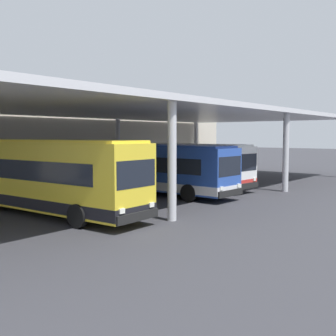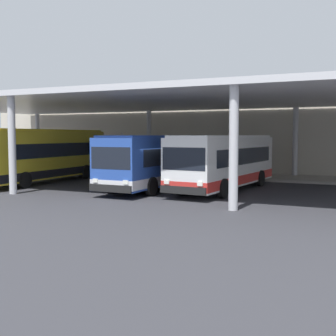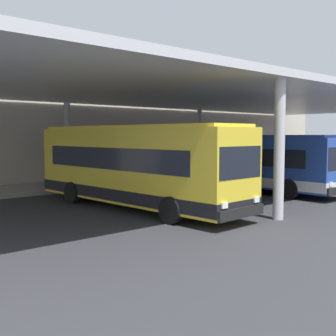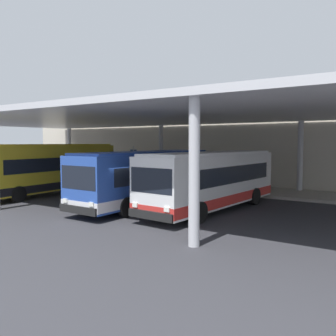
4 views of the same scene
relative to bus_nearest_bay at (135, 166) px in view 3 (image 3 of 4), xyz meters
name	(u,v)px [view 3 (image 3 of 4)]	position (x,y,z in m)	size (l,w,h in m)	color
ground_plane	(305,196)	(8.70, -3.05, -1.84)	(200.00, 200.00, 0.00)	#333338
platform_kerb	(157,178)	(8.70, 8.70, -1.75)	(42.00, 4.50, 0.18)	#A39E93
station_building_facade	(130,126)	(8.70, 11.95, 1.98)	(48.00, 1.60, 7.63)	beige
canopy_shelter	(224,99)	(8.70, 2.45, 3.47)	(40.00, 17.00, 5.55)	silver
bus_nearest_bay	(135,166)	(0.00, 0.00, 0.00)	(3.02, 11.42, 3.57)	yellow
bus_second_bay	(253,162)	(8.57, 0.16, -0.19)	(2.92, 10.59, 3.17)	#284CA8
bus_middle_bay	(279,159)	(12.40, 1.00, -0.19)	(3.34, 10.69, 3.17)	white
bench_waiting	(252,163)	(19.87, 8.77, -1.18)	(1.80, 0.45, 0.92)	#383D47
trash_bin	(277,161)	(23.64, 8.65, -1.16)	(0.52, 0.52, 0.98)	#236638
banner_sign	(71,155)	(1.36, 7.89, 0.14)	(0.70, 0.12, 3.20)	#B2B2B7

